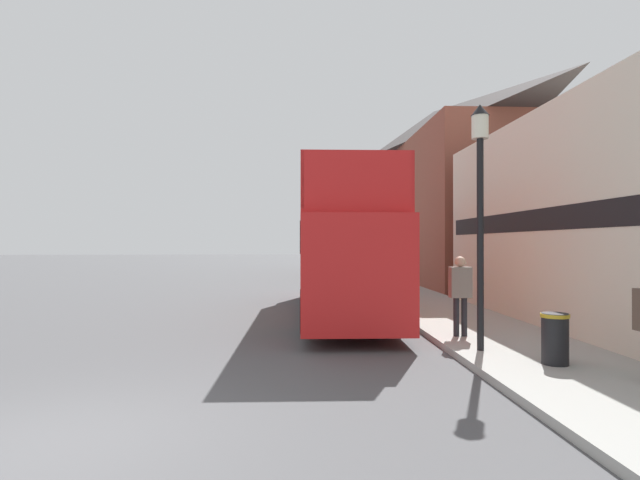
{
  "coord_description": "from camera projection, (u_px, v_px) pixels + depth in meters",
  "views": [
    {
      "loc": [
        2.7,
        -5.51,
        2.21
      ],
      "look_at": [
        3.41,
        8.45,
        2.31
      ],
      "focal_mm": 28.0,
      "sensor_mm": 36.0,
      "label": 1
    }
  ],
  "objects": [
    {
      "name": "ground_plane",
      "position": [
        243.0,
        285.0,
        26.32
      ],
      "size": [
        144.0,
        144.0,
        0.0
      ],
      "primitive_type": "plane",
      "color": "#4C4C4F"
    },
    {
      "name": "sidewalk",
      "position": [
        391.0,
        288.0,
        23.7
      ],
      "size": [
        3.0,
        108.0,
        0.14
      ],
      "color": "#999993",
      "rests_on": "ground_plane"
    },
    {
      "name": "brick_terrace_rear",
      "position": [
        434.0,
        194.0,
        32.53
      ],
      "size": [
        6.0,
        24.44,
        10.83
      ],
      "color": "brown",
      "rests_on": "ground_plane"
    },
    {
      "name": "tour_bus",
      "position": [
        340.0,
        255.0,
        15.49
      ],
      "size": [
        2.6,
        10.74,
        4.18
      ],
      "rotation": [
        0.0,
        0.0,
        -0.02
      ],
      "color": "red",
      "rests_on": "ground_plane"
    },
    {
      "name": "parked_car_ahead_of_bus",
      "position": [
        334.0,
        275.0,
        24.42
      ],
      "size": [
        1.99,
        3.98,
        1.42
      ],
      "rotation": [
        0.0,
        0.0,
        -0.04
      ],
      "color": "#9E9EA3",
      "rests_on": "ground_plane"
    },
    {
      "name": "pedestrian_third",
      "position": [
        460.0,
        288.0,
        11.14
      ],
      "size": [
        0.47,
        0.26,
        1.78
      ],
      "color": "#232328",
      "rests_on": "sidewalk"
    },
    {
      "name": "lamp_post_nearest",
      "position": [
        480.0,
        181.0,
        9.69
      ],
      "size": [
        0.35,
        0.35,
        4.78
      ],
      "color": "black",
      "rests_on": "sidewalk"
    },
    {
      "name": "lamp_post_second",
      "position": [
        395.0,
        203.0,
        17.42
      ],
      "size": [
        0.35,
        0.35,
        5.13
      ],
      "color": "black",
      "rests_on": "sidewalk"
    },
    {
      "name": "lamp_post_third",
      "position": [
        364.0,
        225.0,
        25.15
      ],
      "size": [
        0.35,
        0.35,
        4.33
      ],
      "color": "black",
      "rests_on": "sidewalk"
    },
    {
      "name": "litter_bin",
      "position": [
        555.0,
        337.0,
        8.54
      ],
      "size": [
        0.48,
        0.48,
        0.87
      ],
      "color": "black",
      "rests_on": "sidewalk"
    }
  ]
}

